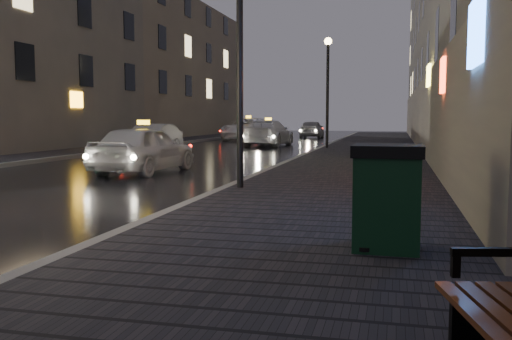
{
  "coord_description": "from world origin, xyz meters",
  "views": [
    {
      "loc": [
        5.08,
        -5.76,
        1.68
      ],
      "look_at": [
        3.0,
        2.73,
        0.85
      ],
      "focal_mm": 40.0,
      "sensor_mm": 36.0,
      "label": 1
    }
  ],
  "objects_px": {
    "trash_bin": "(387,196)",
    "taxi_far": "(248,129)",
    "lamp_near": "(240,30)",
    "lamp_far": "(328,78)",
    "taxi_near": "(144,149)",
    "taxi_mid": "(268,133)",
    "car_left_mid": "(152,139)",
    "car_far": "(312,129)"
  },
  "relations": [
    {
      "from": "trash_bin",
      "to": "car_far",
      "type": "relative_size",
      "value": 0.3
    },
    {
      "from": "taxi_near",
      "to": "car_left_mid",
      "type": "relative_size",
      "value": 1.04
    },
    {
      "from": "taxi_far",
      "to": "car_far",
      "type": "relative_size",
      "value": 1.42
    },
    {
      "from": "taxi_near",
      "to": "taxi_far",
      "type": "bearing_deg",
      "value": -78.86
    },
    {
      "from": "car_left_mid",
      "to": "taxi_far",
      "type": "distance_m",
      "value": 14.77
    },
    {
      "from": "car_far",
      "to": "taxi_near",
      "type": "bearing_deg",
      "value": 86.57
    },
    {
      "from": "lamp_near",
      "to": "taxi_near",
      "type": "relative_size",
      "value": 1.26
    },
    {
      "from": "lamp_near",
      "to": "taxi_far",
      "type": "xyz_separation_m",
      "value": [
        -6.78,
        26.97,
        -2.7
      ]
    },
    {
      "from": "lamp_far",
      "to": "taxi_far",
      "type": "relative_size",
      "value": 0.93
    },
    {
      "from": "trash_bin",
      "to": "car_far",
      "type": "distance_m",
      "value": 37.37
    },
    {
      "from": "lamp_far",
      "to": "taxi_far",
      "type": "xyz_separation_m",
      "value": [
        -6.78,
        10.97,
        -2.7
      ]
    },
    {
      "from": "lamp_far",
      "to": "taxi_near",
      "type": "distance_m",
      "value": 13.12
    },
    {
      "from": "car_far",
      "to": "lamp_near",
      "type": "bearing_deg",
      "value": 94.02
    },
    {
      "from": "car_left_mid",
      "to": "car_far",
      "type": "xyz_separation_m",
      "value": [
        4.51,
        19.53,
        0.01
      ]
    },
    {
      "from": "taxi_near",
      "to": "car_far",
      "type": "distance_m",
      "value": 27.95
    },
    {
      "from": "taxi_near",
      "to": "taxi_mid",
      "type": "height_order",
      "value": "taxi_mid"
    },
    {
      "from": "lamp_near",
      "to": "taxi_near",
      "type": "xyz_separation_m",
      "value": [
        -4.0,
        3.82,
        -2.78
      ]
    },
    {
      "from": "lamp_near",
      "to": "taxi_far",
      "type": "height_order",
      "value": "lamp_near"
    },
    {
      "from": "trash_bin",
      "to": "taxi_near",
      "type": "bearing_deg",
      "value": 129.96
    },
    {
      "from": "trash_bin",
      "to": "car_far",
      "type": "height_order",
      "value": "car_far"
    },
    {
      "from": "taxi_near",
      "to": "lamp_far",
      "type": "bearing_deg",
      "value": -103.9
    },
    {
      "from": "taxi_near",
      "to": "taxi_mid",
      "type": "distance_m",
      "value": 15.76
    },
    {
      "from": "taxi_far",
      "to": "lamp_near",
      "type": "bearing_deg",
      "value": -71.46
    },
    {
      "from": "trash_bin",
      "to": "taxi_mid",
      "type": "xyz_separation_m",
      "value": [
        -6.87,
        24.68,
        -0.04
      ]
    },
    {
      "from": "lamp_near",
      "to": "car_far",
      "type": "distance_m",
      "value": 32.02
    },
    {
      "from": "lamp_near",
      "to": "lamp_far",
      "type": "bearing_deg",
      "value": 90.0
    },
    {
      "from": "lamp_far",
      "to": "car_left_mid",
      "type": "xyz_separation_m",
      "value": [
        -7.5,
        -3.78,
        -2.82
      ]
    },
    {
      "from": "lamp_far",
      "to": "car_left_mid",
      "type": "bearing_deg",
      "value": -153.26
    },
    {
      "from": "lamp_far",
      "to": "taxi_mid",
      "type": "xyz_separation_m",
      "value": [
        -3.72,
        3.58,
        -2.76
      ]
    },
    {
      "from": "trash_bin",
      "to": "taxi_far",
      "type": "height_order",
      "value": "taxi_far"
    },
    {
      "from": "lamp_near",
      "to": "taxi_far",
      "type": "bearing_deg",
      "value": 104.12
    },
    {
      "from": "trash_bin",
      "to": "lamp_near",
      "type": "bearing_deg",
      "value": 122.95
    },
    {
      "from": "lamp_near",
      "to": "car_far",
      "type": "height_order",
      "value": "lamp_near"
    },
    {
      "from": "taxi_near",
      "to": "car_left_mid",
      "type": "distance_m",
      "value": 9.1
    },
    {
      "from": "lamp_far",
      "to": "car_left_mid",
      "type": "distance_m",
      "value": 8.86
    },
    {
      "from": "taxi_far",
      "to": "car_far",
      "type": "distance_m",
      "value": 6.1
    },
    {
      "from": "taxi_near",
      "to": "taxi_mid",
      "type": "relative_size",
      "value": 0.84
    },
    {
      "from": "car_left_mid",
      "to": "taxi_mid",
      "type": "bearing_deg",
      "value": 64.14
    },
    {
      "from": "lamp_near",
      "to": "taxi_far",
      "type": "relative_size",
      "value": 0.93
    },
    {
      "from": "lamp_far",
      "to": "car_far",
      "type": "height_order",
      "value": "lamp_far"
    },
    {
      "from": "car_left_mid",
      "to": "trash_bin",
      "type": "bearing_deg",
      "value": -57.07
    },
    {
      "from": "lamp_near",
      "to": "car_far",
      "type": "bearing_deg",
      "value": 95.38
    }
  ]
}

